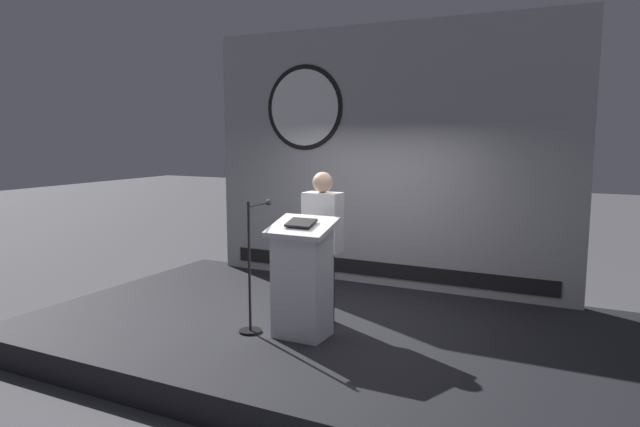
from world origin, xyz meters
name	(u,v)px	position (x,y,z in m)	size (l,w,h in m)	color
ground_plane	(321,349)	(0.00, 0.00, 0.00)	(40.00, 40.00, 0.00)	#4C4C51
stage_platform	(321,336)	(0.00, 0.00, 0.15)	(6.40, 4.00, 0.30)	black
banner_display	(381,157)	(-0.03, 1.85, 2.05)	(5.13, 0.12, 3.50)	#9E9EA3
podium	(302,280)	(0.02, -0.47, 0.90)	(0.64, 0.49, 1.23)	silver
speaker_person	(323,247)	(0.02, 0.01, 1.15)	(0.40, 0.26, 1.66)	black
microphone_stand	(253,286)	(-0.52, -0.56, 0.78)	(0.24, 0.54, 1.38)	black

